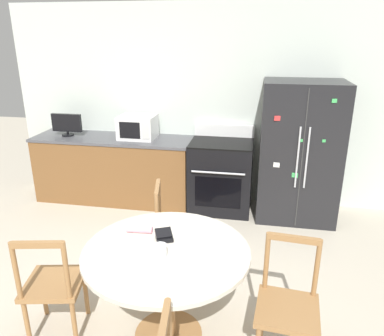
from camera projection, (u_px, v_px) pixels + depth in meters
ground_plane at (146, 325)px, 3.01m from camera, size 14.00×14.00×0.00m
back_wall at (201, 106)px, 5.02m from camera, size 5.20×0.10×2.60m
kitchen_counter at (115, 169)px, 5.17m from camera, size 2.15×0.64×0.90m
refrigerator at (299, 152)px, 4.56m from camera, size 0.95×0.74×1.70m
oven_range at (221, 175)px, 4.89m from camera, size 0.79×0.68×1.08m
microwave at (138, 127)px, 4.94m from camera, size 0.47×0.40×0.30m
countertop_tv at (67, 124)px, 5.05m from camera, size 0.41×0.16×0.30m
dining_table at (167, 268)px, 2.70m from camera, size 1.19×1.19×0.77m
dining_chair_right at (288, 307)px, 2.58m from camera, size 0.45×0.45×0.90m
dining_chair_left at (53, 285)px, 2.80m from camera, size 0.50×0.50×0.90m
dining_chair_far at (176, 231)px, 3.57m from camera, size 0.50×0.50×0.90m
candle_glass at (160, 251)px, 2.56m from camera, size 0.09×0.09×0.09m
folded_napkin at (140, 229)px, 2.87m from camera, size 0.20×0.07×0.05m
wallet at (164, 236)px, 2.77m from camera, size 0.16×0.17×0.07m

